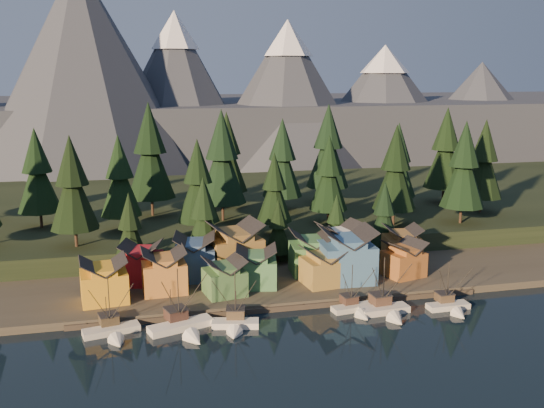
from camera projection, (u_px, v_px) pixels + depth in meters
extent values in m
plane|color=black|center=(306.00, 344.00, 101.47)|extent=(500.00, 500.00, 0.00)
cube|color=#3B362A|center=(257.00, 267.00, 139.35)|extent=(400.00, 50.00, 1.50)
cube|color=black|center=(224.00, 210.00, 186.43)|extent=(420.00, 100.00, 6.00)
cube|color=#41372E|center=(282.00, 305.00, 117.05)|extent=(80.00, 4.00, 1.00)
cube|color=#404452|center=(181.00, 128.00, 326.55)|extent=(560.00, 160.00, 30.00)
cone|color=#404452|center=(83.00, 71.00, 253.05)|extent=(100.00, 100.00, 90.00)
cone|color=#404452|center=(177.00, 91.00, 281.00)|extent=(80.00, 80.00, 72.00)
cone|color=white|center=(175.00, 30.00, 275.16)|extent=(22.40, 22.40, 17.28)
cone|color=#404452|center=(287.00, 95.00, 281.15)|extent=(84.00, 84.00, 68.00)
cone|color=white|center=(288.00, 38.00, 275.63)|extent=(23.52, 23.52, 16.32)
cone|color=#404452|center=(383.00, 103.00, 309.68)|extent=(92.00, 92.00, 58.00)
cone|color=white|center=(385.00, 59.00, 304.97)|extent=(25.76, 25.76, 13.92)
cone|color=#404452|center=(479.00, 109.00, 331.50)|extent=(88.00, 88.00, 50.00)
cube|color=beige|center=(111.00, 331.00, 105.66)|extent=(10.12, 5.05, 1.57)
cone|color=beige|center=(118.00, 343.00, 100.98)|extent=(3.62, 3.89, 2.95)
cube|color=black|center=(112.00, 334.00, 105.78)|extent=(10.36, 5.15, 0.34)
cube|color=#4D3F29|center=(109.00, 319.00, 106.89)|extent=(3.72, 3.58, 1.77)
cube|color=#2A2828|center=(109.00, 314.00, 106.68)|extent=(3.96, 3.81, 0.20)
cylinder|color=black|center=(109.00, 302.00, 105.07)|extent=(0.18, 0.18, 8.84)
cylinder|color=black|center=(106.00, 308.00, 108.36)|extent=(0.14, 0.14, 4.32)
cube|color=white|center=(181.00, 327.00, 107.32)|extent=(12.01, 6.67, 1.75)
cone|color=white|center=(195.00, 340.00, 102.01)|extent=(4.34, 4.76, 3.28)
cube|color=black|center=(181.00, 330.00, 107.46)|extent=(12.29, 6.81, 0.38)
cube|color=#462D25|center=(176.00, 314.00, 108.73)|extent=(4.34, 4.20, 1.97)
cube|color=#2A2828|center=(176.00, 308.00, 108.49)|extent=(4.62, 4.47, 0.22)
cylinder|color=black|center=(178.00, 295.00, 106.68)|extent=(0.20, 0.20, 9.85)
cylinder|color=black|center=(171.00, 302.00, 110.40)|extent=(0.15, 0.15, 4.81)
cube|color=white|center=(235.00, 325.00, 108.41)|extent=(8.79, 4.72, 1.60)
cone|color=white|center=(234.00, 336.00, 103.94)|extent=(3.54, 3.42, 3.00)
cube|color=black|center=(235.00, 328.00, 108.53)|extent=(9.00, 4.81, 0.35)
cube|color=brown|center=(236.00, 313.00, 109.57)|extent=(3.77, 3.62, 1.80)
cube|color=#2A2828|center=(236.00, 308.00, 109.35)|extent=(4.01, 3.85, 0.20)
cylinder|color=black|center=(235.00, 296.00, 107.78)|extent=(0.18, 0.18, 8.99)
cylinder|color=black|center=(236.00, 302.00, 110.95)|extent=(0.14, 0.14, 4.40)
cube|color=beige|center=(353.00, 309.00, 115.72)|extent=(8.44, 3.81, 1.43)
cone|color=beige|center=(364.00, 318.00, 111.66)|extent=(3.05, 3.13, 2.68)
cube|color=black|center=(352.00, 311.00, 115.84)|extent=(8.64, 3.89, 0.31)
cube|color=#483126|center=(349.00, 299.00, 116.78)|extent=(3.21, 3.06, 1.61)
cube|color=#2A2828|center=(349.00, 295.00, 116.59)|extent=(3.41, 3.26, 0.18)
cylinder|color=black|center=(352.00, 285.00, 115.17)|extent=(0.16, 0.16, 8.03)
cylinder|color=black|center=(345.00, 290.00, 118.05)|extent=(0.12, 0.12, 3.93)
cube|color=beige|center=(384.00, 311.00, 114.63)|extent=(9.75, 3.91, 1.71)
cone|color=beige|center=(398.00, 321.00, 109.75)|extent=(3.44, 3.49, 3.20)
cube|color=black|center=(384.00, 314.00, 114.77)|extent=(9.99, 3.98, 0.37)
cube|color=brown|center=(380.00, 299.00, 115.90)|extent=(3.65, 3.45, 1.92)
cube|color=#2A2828|center=(380.00, 294.00, 115.67)|extent=(3.87, 3.68, 0.21)
cylinder|color=black|center=(384.00, 282.00, 113.98)|extent=(0.19, 0.19, 9.60)
cylinder|color=black|center=(376.00, 289.00, 117.42)|extent=(0.15, 0.15, 4.69)
cube|color=beige|center=(448.00, 307.00, 116.61)|extent=(8.27, 2.90, 1.47)
cone|color=beige|center=(461.00, 316.00, 112.33)|extent=(2.81, 2.86, 2.76)
cube|color=black|center=(448.00, 310.00, 116.72)|extent=(8.47, 2.95, 0.32)
cube|color=brown|center=(444.00, 297.00, 117.73)|extent=(2.99, 2.81, 1.66)
cube|color=#2A2828|center=(445.00, 293.00, 117.53)|extent=(3.18, 3.00, 0.18)
cylinder|color=black|center=(448.00, 282.00, 116.05)|extent=(0.17, 0.17, 8.28)
cylinder|color=black|center=(440.00, 288.00, 119.07)|extent=(0.13, 0.13, 4.05)
cube|color=gold|center=(104.00, 287.00, 115.85)|extent=(9.35, 8.41, 5.89)
cube|color=gold|center=(103.00, 269.00, 115.09)|extent=(5.50, 7.83, 1.20)
cube|color=#C07831|center=(164.00, 277.00, 121.02)|extent=(8.82, 7.93, 6.12)
cube|color=#C07831|center=(164.00, 259.00, 120.24)|extent=(5.01, 7.59, 1.19)
cube|color=#46723E|center=(225.00, 282.00, 119.57)|extent=(8.57, 8.15, 5.01)
cube|color=#46723E|center=(224.00, 268.00, 118.93)|extent=(5.21, 7.46, 1.06)
cube|color=#427B47|center=(256.00, 272.00, 124.26)|extent=(9.36, 8.60, 5.74)
cube|color=#427B47|center=(256.00, 256.00, 123.53)|extent=(5.74, 7.76, 1.14)
cube|color=olive|center=(322.00, 272.00, 125.26)|extent=(8.46, 8.46, 5.41)
cube|color=olive|center=(323.00, 257.00, 124.57)|extent=(5.06, 7.89, 1.07)
cube|color=#3C668F|center=(347.00, 262.00, 127.13)|extent=(11.32, 9.71, 7.98)
cube|color=#3C668F|center=(347.00, 241.00, 126.12)|extent=(6.45, 9.25, 1.52)
cube|color=#9F5C29|center=(403.00, 264.00, 130.49)|extent=(9.20, 8.52, 5.31)
cube|color=#9F5C29|center=(404.00, 250.00, 129.81)|extent=(5.81, 7.49, 1.09)
cube|color=maroon|center=(142.00, 269.00, 125.85)|extent=(9.53, 8.89, 6.24)
cube|color=maroon|center=(141.00, 252.00, 125.07)|extent=(6.00, 7.86, 1.13)
cube|color=#334F79|center=(195.00, 263.00, 128.61)|extent=(9.71, 9.27, 6.95)
cube|color=#334F79|center=(195.00, 244.00, 127.75)|extent=(5.88, 8.50, 1.20)
cube|color=olive|center=(235.00, 255.00, 131.67)|extent=(12.23, 10.90, 8.13)
cube|color=olive|center=(234.00, 234.00, 130.64)|extent=(7.39, 9.90, 1.52)
cube|color=#427B44|center=(312.00, 259.00, 132.07)|extent=(9.86, 8.34, 6.58)
cube|color=#427B44|center=(313.00, 241.00, 131.23)|extent=(5.66, 7.88, 1.31)
cube|color=white|center=(342.00, 253.00, 134.84)|extent=(10.81, 9.95, 7.40)
cube|color=white|center=(342.00, 234.00, 133.91)|extent=(6.57, 9.05, 1.34)
cube|color=olive|center=(402.00, 250.00, 138.74)|extent=(8.79, 8.38, 6.33)
cube|color=olive|center=(402.00, 235.00, 137.95)|extent=(5.30, 7.71, 1.09)
cylinder|color=#332319|center=(41.00, 219.00, 153.26)|extent=(0.70, 0.70, 4.45)
cone|color=black|center=(38.00, 181.00, 151.20)|extent=(10.87, 10.87, 15.32)
cone|color=black|center=(35.00, 150.00, 149.51)|extent=(7.41, 7.41, 11.12)
cylinder|color=#332319|center=(76.00, 237.00, 136.46)|extent=(0.70, 0.70, 4.45)
cone|color=black|center=(73.00, 195.00, 134.40)|extent=(10.87, 10.87, 15.32)
cone|color=black|center=(71.00, 160.00, 132.71)|extent=(7.41, 7.41, 11.12)
cylinder|color=#332319|center=(122.00, 222.00, 150.13)|extent=(0.70, 0.70, 4.21)
cone|color=black|center=(120.00, 186.00, 148.18)|extent=(10.29, 10.29, 14.50)
cone|color=black|center=(118.00, 156.00, 146.58)|extent=(7.02, 7.02, 10.52)
cylinder|color=#332319|center=(152.00, 206.00, 166.05)|extent=(0.70, 0.70, 5.44)
cone|color=black|center=(151.00, 163.00, 163.53)|extent=(13.30, 13.30, 18.75)
cone|color=black|center=(149.00, 127.00, 161.46)|extent=(9.07, 9.07, 13.61)
cylinder|color=#332319|center=(199.00, 228.00, 144.63)|extent=(0.70, 0.70, 4.14)
cone|color=black|center=(198.00, 192.00, 142.71)|extent=(10.12, 10.12, 14.27)
cone|color=black|center=(197.00, 161.00, 141.14)|extent=(6.90, 6.90, 10.35)
cylinder|color=#332319|center=(223.00, 211.00, 160.57)|extent=(0.70, 0.70, 5.17)
cone|color=black|center=(222.00, 169.00, 158.18)|extent=(12.64, 12.64, 17.81)
cone|color=black|center=(222.00, 134.00, 156.21)|extent=(8.62, 8.62, 12.93)
cylinder|color=#332319|center=(274.00, 227.00, 146.80)|extent=(0.70, 0.70, 3.52)
cone|color=black|center=(274.00, 196.00, 145.17)|extent=(8.61, 8.61, 12.14)
cone|color=black|center=(274.00, 171.00, 143.83)|extent=(5.87, 5.87, 8.81)
cylinder|color=#332319|center=(282.00, 203.00, 171.30)|extent=(0.70, 0.70, 4.61)
cone|color=black|center=(282.00, 168.00, 169.16)|extent=(11.27, 11.27, 15.89)
cone|color=black|center=(282.00, 139.00, 167.41)|extent=(7.69, 7.69, 11.53)
cylinder|color=#332319|center=(328.00, 216.00, 156.97)|extent=(0.70, 0.70, 4.06)
cone|color=black|center=(329.00, 183.00, 155.09)|extent=(9.92, 9.92, 13.98)
cone|color=black|center=(329.00, 155.00, 153.55)|extent=(6.77, 6.77, 10.15)
cylinder|color=#332319|center=(327.00, 194.00, 182.41)|extent=(0.70, 0.70, 5.20)
cone|color=black|center=(328.00, 157.00, 180.00)|extent=(12.71, 12.71, 17.91)
cone|color=black|center=(328.00, 126.00, 178.03)|extent=(8.66, 8.66, 13.00)
cylinder|color=#332319|center=(393.00, 216.00, 155.72)|extent=(0.70, 0.70, 4.54)
cone|color=black|center=(395.00, 179.00, 153.62)|extent=(11.10, 11.10, 15.65)
cone|color=black|center=(396.00, 147.00, 151.89)|extent=(7.57, 7.57, 11.36)
cylinder|color=#332319|center=(396.00, 202.00, 172.74)|extent=(0.70, 0.70, 4.38)
cone|color=black|center=(397.00, 170.00, 170.71)|extent=(10.70, 10.70, 15.08)
cone|color=black|center=(399.00, 142.00, 169.05)|extent=(7.29, 7.29, 10.94)
cylinder|color=#332319|center=(461.00, 214.00, 157.81)|extent=(0.70, 0.70, 4.69)
cone|color=black|center=(463.00, 176.00, 155.64)|extent=(11.46, 11.46, 16.15)
cone|color=black|center=(465.00, 143.00, 153.86)|extent=(7.82, 7.82, 11.72)
cylinder|color=#332319|center=(443.00, 194.00, 182.38)|extent=(0.70, 0.70, 5.03)
cone|color=black|center=(445.00, 159.00, 180.06)|extent=(12.29, 12.29, 17.32)
cone|color=black|center=(447.00, 128.00, 178.15)|extent=(8.38, 8.38, 12.57)
cylinder|color=#332319|center=(228.00, 198.00, 177.67)|extent=(0.70, 0.70, 4.84)
cone|color=black|center=(227.00, 163.00, 175.43)|extent=(11.84, 11.84, 16.68)
cone|color=black|center=(227.00, 133.00, 173.59)|extent=(8.07, 8.07, 12.10)
cylinder|color=#332319|center=(481.00, 204.00, 170.00)|extent=(0.70, 0.70, 4.59)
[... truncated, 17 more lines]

